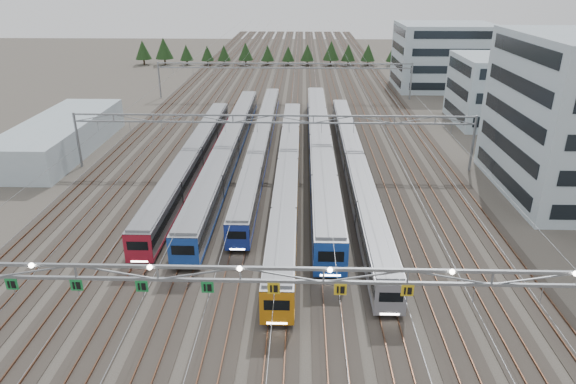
{
  "coord_description": "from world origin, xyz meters",
  "views": [
    {
      "loc": [
        4.05,
        -29.4,
        25.89
      ],
      "look_at": [
        2.56,
        23.11,
        3.5
      ],
      "focal_mm": 32.0,
      "sensor_mm": 36.0,
      "label": 1
    }
  ],
  "objects_px": {
    "train_a": "(193,158)",
    "depot_bldg_north": "(443,56)",
    "train_d": "(288,170)",
    "train_e": "(320,146)",
    "train_c": "(262,141)",
    "depot_bldg_mid": "(495,90)",
    "west_shed": "(61,136)",
    "gantry_near": "(239,278)",
    "train_f": "(354,164)",
    "gantry_far": "(284,70)",
    "train_b": "(229,148)",
    "gantry_mid": "(273,125)"
  },
  "relations": [
    {
      "from": "depot_bldg_mid",
      "to": "train_b",
      "type": "bearing_deg",
      "value": -153.54
    },
    {
      "from": "train_e",
      "to": "train_c",
      "type": "bearing_deg",
      "value": 158.23
    },
    {
      "from": "train_c",
      "to": "gantry_mid",
      "type": "xyz_separation_m",
      "value": [
        2.25,
        -7.06,
        4.48
      ]
    },
    {
      "from": "train_a",
      "to": "train_e",
      "type": "distance_m",
      "value": 18.68
    },
    {
      "from": "train_b",
      "to": "train_c",
      "type": "height_order",
      "value": "train_b"
    },
    {
      "from": "train_b",
      "to": "train_f",
      "type": "height_order",
      "value": "train_b"
    },
    {
      "from": "gantry_near",
      "to": "train_e",
      "type": "bearing_deg",
      "value": 81.14
    },
    {
      "from": "gantry_mid",
      "to": "depot_bldg_north",
      "type": "relative_size",
      "value": 2.56
    },
    {
      "from": "train_c",
      "to": "depot_bldg_mid",
      "type": "height_order",
      "value": "depot_bldg_mid"
    },
    {
      "from": "train_f",
      "to": "depot_bldg_north",
      "type": "distance_m",
      "value": 67.19
    },
    {
      "from": "train_d",
      "to": "gantry_far",
      "type": "relative_size",
      "value": 1.09
    },
    {
      "from": "train_d",
      "to": "gantry_mid",
      "type": "xyz_separation_m",
      "value": [
        -2.25,
        6.0,
        4.35
      ]
    },
    {
      "from": "train_e",
      "to": "gantry_far",
      "type": "height_order",
      "value": "gantry_far"
    },
    {
      "from": "train_e",
      "to": "depot_bldg_mid",
      "type": "xyz_separation_m",
      "value": [
        32.8,
        22.34,
        3.84
      ]
    },
    {
      "from": "train_b",
      "to": "depot_bldg_mid",
      "type": "distance_m",
      "value": 51.87
    },
    {
      "from": "west_shed",
      "to": "gantry_near",
      "type": "bearing_deg",
      "value": -54.33
    },
    {
      "from": "train_e",
      "to": "depot_bldg_mid",
      "type": "relative_size",
      "value": 4.16
    },
    {
      "from": "depot_bldg_mid",
      "to": "gantry_near",
      "type": "bearing_deg",
      "value": -120.99
    },
    {
      "from": "train_c",
      "to": "gantry_mid",
      "type": "bearing_deg",
      "value": -72.33
    },
    {
      "from": "gantry_near",
      "to": "train_d",
      "type": "bearing_deg",
      "value": 86.15
    },
    {
      "from": "train_b",
      "to": "train_e",
      "type": "xyz_separation_m",
      "value": [
        13.5,
        0.7,
        0.16
      ]
    },
    {
      "from": "train_c",
      "to": "depot_bldg_mid",
      "type": "bearing_deg",
      "value": 24.16
    },
    {
      "from": "train_d",
      "to": "gantry_mid",
      "type": "bearing_deg",
      "value": 110.56
    },
    {
      "from": "train_e",
      "to": "train_f",
      "type": "xyz_separation_m",
      "value": [
        4.5,
        -6.69,
        -0.35
      ]
    },
    {
      "from": "train_a",
      "to": "gantry_far",
      "type": "bearing_deg",
      "value": 76.41
    },
    {
      "from": "train_f",
      "to": "depot_bldg_north",
      "type": "bearing_deg",
      "value": 66.54
    },
    {
      "from": "depot_bldg_north",
      "to": "west_shed",
      "type": "xyz_separation_m",
      "value": [
        -71.75,
        -51.24,
        -5.12
      ]
    },
    {
      "from": "gantry_near",
      "to": "depot_bldg_mid",
      "type": "xyz_separation_m",
      "value": [
        39.59,
        65.93,
        -0.94
      ]
    },
    {
      "from": "gantry_near",
      "to": "depot_bldg_mid",
      "type": "bearing_deg",
      "value": 59.01
    },
    {
      "from": "train_d",
      "to": "gantry_far",
      "type": "bearing_deg",
      "value": 92.53
    },
    {
      "from": "train_b",
      "to": "gantry_near",
      "type": "relative_size",
      "value": 1.12
    },
    {
      "from": "gantry_near",
      "to": "depot_bldg_north",
      "type": "height_order",
      "value": "depot_bldg_north"
    },
    {
      "from": "train_f",
      "to": "gantry_far",
      "type": "height_order",
      "value": "gantry_far"
    },
    {
      "from": "gantry_mid",
      "to": "west_shed",
      "type": "relative_size",
      "value": 1.88
    },
    {
      "from": "depot_bldg_mid",
      "to": "depot_bldg_north",
      "type": "relative_size",
      "value": 0.73
    },
    {
      "from": "train_e",
      "to": "gantry_far",
      "type": "distance_m",
      "value": 42.28
    },
    {
      "from": "train_e",
      "to": "depot_bldg_north",
      "type": "xyz_separation_m",
      "value": [
        31.16,
        54.72,
        5.28
      ]
    },
    {
      "from": "train_d",
      "to": "train_e",
      "type": "xyz_separation_m",
      "value": [
        4.5,
        9.47,
        0.27
      ]
    },
    {
      "from": "train_b",
      "to": "train_f",
      "type": "relative_size",
      "value": 0.98
    },
    {
      "from": "train_b",
      "to": "gantry_far",
      "type": "height_order",
      "value": "gantry_far"
    },
    {
      "from": "train_d",
      "to": "train_e",
      "type": "height_order",
      "value": "train_e"
    },
    {
      "from": "west_shed",
      "to": "train_e",
      "type": "bearing_deg",
      "value": -4.91
    },
    {
      "from": "depot_bldg_north",
      "to": "west_shed",
      "type": "distance_m",
      "value": 88.31
    },
    {
      "from": "train_b",
      "to": "train_d",
      "type": "relative_size",
      "value": 1.02
    },
    {
      "from": "train_e",
      "to": "depot_bldg_mid",
      "type": "distance_m",
      "value": 39.87
    },
    {
      "from": "train_a",
      "to": "train_f",
      "type": "height_order",
      "value": "train_a"
    },
    {
      "from": "depot_bldg_north",
      "to": "gantry_near",
      "type": "bearing_deg",
      "value": -111.11
    },
    {
      "from": "train_d",
      "to": "depot_bldg_north",
      "type": "bearing_deg",
      "value": 60.95
    },
    {
      "from": "train_a",
      "to": "depot_bldg_north",
      "type": "xyz_separation_m",
      "value": [
        49.16,
        59.73,
        5.55
      ]
    },
    {
      "from": "gantry_mid",
      "to": "depot_bldg_mid",
      "type": "bearing_deg",
      "value": 33.13
    }
  ]
}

